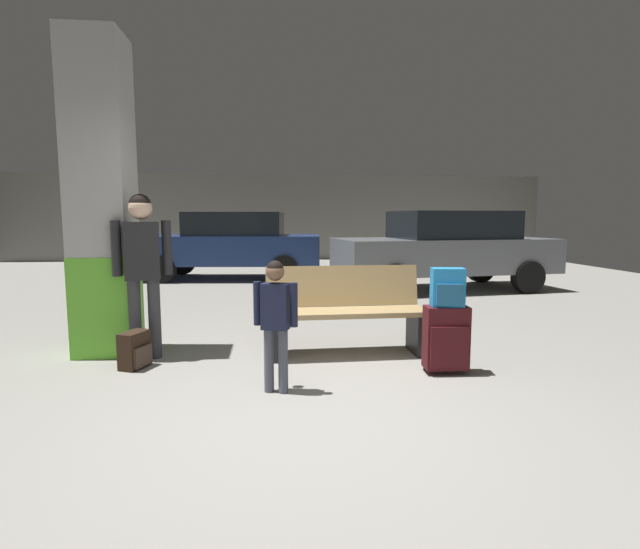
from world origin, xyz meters
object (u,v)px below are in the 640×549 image
object	(u,v)px
child	(275,312)
bench	(345,311)
structural_pillar	(102,199)
parked_car_near	(445,248)
parked_car_far	(231,243)
adult	(142,258)
backpack_bright	(448,288)
backpack_dark_floor	(135,350)
suitcase	(446,338)

from	to	relation	value
child	bench	bearing A→B (deg)	55.66
structural_pillar	parked_car_near	xyz separation A→B (m)	(5.02, 3.92, -0.76)
structural_pillar	parked_car_far	xyz separation A→B (m)	(0.76, 6.03, -0.76)
child	adult	world-z (taller)	adult
backpack_bright	backpack_dark_floor	bearing A→B (deg)	171.18
suitcase	parked_car_near	xyz separation A→B (m)	(1.80, 4.93, 0.48)
suitcase	backpack_dark_floor	world-z (taller)	suitcase
adult	backpack_dark_floor	xyz separation A→B (m)	(-0.02, -0.30, -0.83)
backpack_bright	parked_car_near	world-z (taller)	parked_car_near
structural_pillar	parked_car_near	size ratio (longest dim) A/B	0.74
adult	parked_car_far	world-z (taller)	adult
backpack_bright	parked_car_near	distance (m)	5.25
structural_pillar	parked_car_far	distance (m)	6.13
backpack_dark_floor	parked_car_near	bearing A→B (deg)	44.29
bench	parked_car_far	xyz separation A→B (m)	(-1.66, 6.32, 0.36)
adult	parked_car_far	size ratio (longest dim) A/B	0.38
backpack_dark_floor	adult	bearing A→B (deg)	85.37
suitcase	adult	size ratio (longest dim) A/B	0.38
child	backpack_dark_floor	bearing A→B (deg)	149.63
child	adult	xyz separation A→B (m)	(-1.27, 1.05, 0.34)
bench	suitcase	xyz separation A→B (m)	(0.80, -0.73, -0.12)
structural_pillar	bench	xyz separation A→B (m)	(2.42, -0.28, -1.12)
backpack_dark_floor	parked_car_far	size ratio (longest dim) A/B	0.08
parked_car_near	parked_car_far	size ratio (longest dim) A/B	1.01
suitcase	parked_car_near	size ratio (longest dim) A/B	0.14
backpack_dark_floor	parked_car_near	world-z (taller)	parked_car_near
adult	backpack_dark_floor	size ratio (longest dim) A/B	4.73
bench	suitcase	bearing A→B (deg)	-42.36
child	parked_car_near	distance (m)	6.21
suitcase	child	bearing A→B (deg)	-167.97
bench	backpack_bright	distance (m)	1.13
structural_pillar	backpack_bright	size ratio (longest dim) A/B	9.28
parked_car_far	suitcase	bearing A→B (deg)	-70.80
bench	adult	distance (m)	2.06
backpack_bright	adult	distance (m)	2.88
backpack_dark_floor	child	bearing A→B (deg)	-30.37
backpack_bright	child	xyz separation A→B (m)	(-1.51, -0.32, -0.12)
backpack_bright	parked_car_far	distance (m)	7.46
bench	child	world-z (taller)	child
structural_pillar	backpack_bright	xyz separation A→B (m)	(3.21, -1.01, -0.80)
bench	backpack_dark_floor	xyz separation A→B (m)	(-2.01, -0.29, -0.28)
child	parked_car_near	bearing A→B (deg)	57.72
parked_car_far	backpack_bright	bearing A→B (deg)	-70.81
parked_car_near	parked_car_far	world-z (taller)	same
child	backpack_dark_floor	xyz separation A→B (m)	(-1.29, 0.76, -0.48)
adult	suitcase	bearing A→B (deg)	-14.77
suitcase	child	distance (m)	1.58
child	adult	bearing A→B (deg)	140.23
backpack_bright	parked_car_near	size ratio (longest dim) A/B	0.08
suitcase	parked_car_near	distance (m)	5.27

